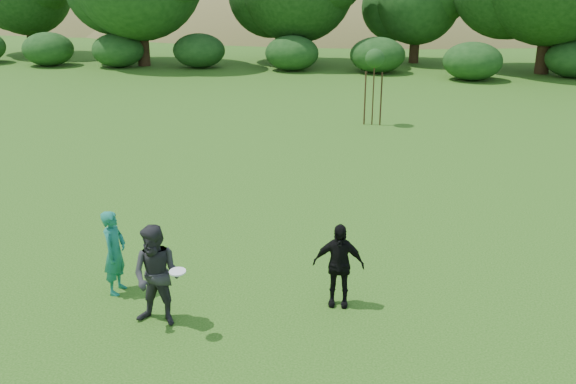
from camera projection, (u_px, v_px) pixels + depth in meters
The scene contains 7 objects.
ground at pixel (259, 305), 11.48m from camera, with size 120.00×120.00×0.00m, color #19470C.
player_teal at pixel (115, 252), 11.70m from camera, with size 0.58×0.38×1.60m, color #19725C.
player_grey at pixel (157, 276), 10.62m from camera, with size 0.86×0.67×1.77m, color #2A2A2D.
player_black at pixel (338, 265), 11.27m from camera, with size 0.91×0.38×1.55m, color black.
frisbee at pixel (178, 272), 10.18m from camera, with size 0.27×0.27×0.04m.
sapling at pixel (375, 61), 23.59m from camera, with size 0.70×0.70×2.85m.
hillside at pixel (375, 117), 79.11m from camera, with size 150.00×72.00×52.00m.
Camera 1 is at (2.26, -9.90, 5.76)m, focal length 40.00 mm.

